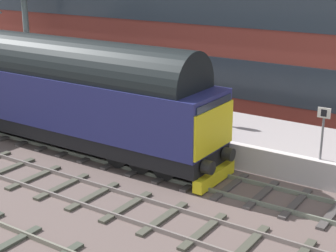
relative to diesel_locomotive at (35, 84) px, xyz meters
name	(u,v)px	position (x,y,z in m)	size (l,w,h in m)	color
ground_plane	(135,163)	(0.00, -5.40, -2.48)	(140.00, 140.00, 0.00)	#665551
track_main	(135,162)	(0.00, -5.40, -2.43)	(2.50, 60.00, 0.15)	slate
track_adjacent_west	(77,191)	(-3.27, -5.40, -2.43)	(2.50, 60.00, 0.15)	gray
station_platform	(183,128)	(3.60, -5.40, -1.98)	(4.00, 44.00, 1.01)	#ACA3A5
diesel_locomotive	(35,84)	(0.00, 0.00, 0.00)	(2.74, 18.22, 4.68)	black
platform_number_sign	(323,125)	(1.85, -12.10, -0.23)	(0.10, 0.44, 1.87)	slate
waiting_passenger	(220,102)	(3.49, -7.27, -0.49)	(0.38, 0.51, 1.64)	#2C3533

